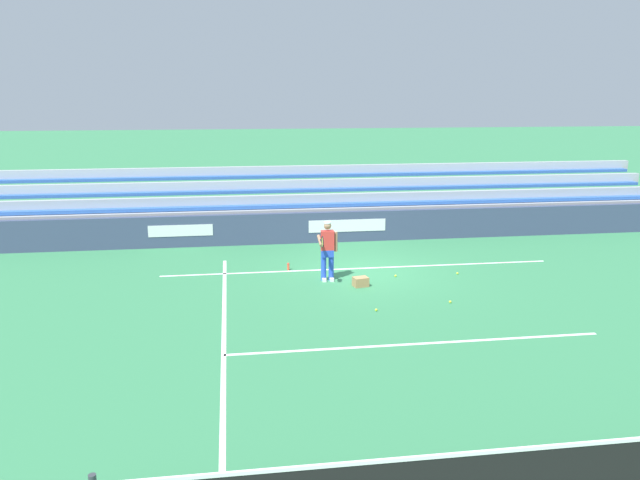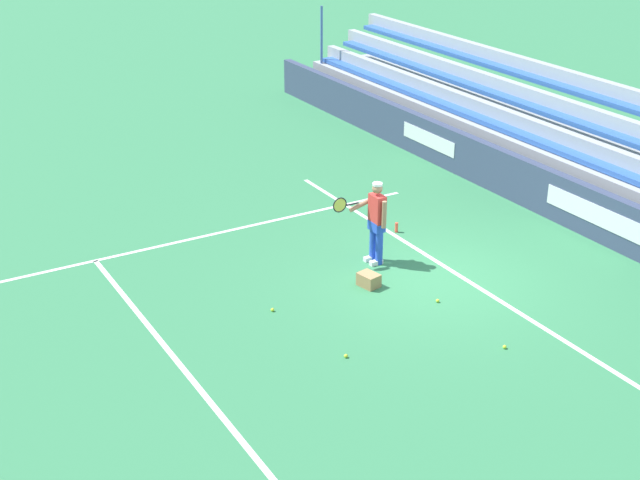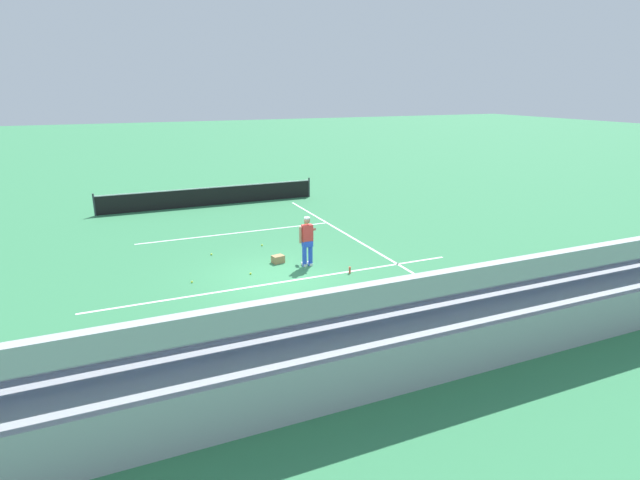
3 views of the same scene
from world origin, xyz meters
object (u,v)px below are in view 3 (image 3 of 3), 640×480
tennis_player (307,241)px  ball_box_cardboard (278,259)px  tennis_net (210,196)px  tennis_ball_far_right (211,254)px  tennis_ball_midcourt (192,282)px  water_bottle (350,270)px  tennis_ball_by_box (251,274)px  tennis_ball_near_player (262,245)px

tennis_player → ball_box_cardboard: (-0.83, 0.68, -0.76)m
tennis_net → tennis_ball_far_right: bearing=-101.3°
tennis_player → tennis_ball_midcourt: size_ratio=25.98×
water_bottle → tennis_ball_midcourt: bearing=166.4°
tennis_ball_by_box → tennis_ball_near_player: bearing=66.2°
ball_box_cardboard → tennis_ball_by_box: size_ratio=6.06×
tennis_ball_near_player → water_bottle: size_ratio=0.30×
water_bottle → tennis_net: size_ratio=0.02×
tennis_player → water_bottle: bearing=-51.0°
tennis_player → tennis_ball_by_box: tennis_player is taller
tennis_ball_near_player → tennis_ball_far_right: same height
tennis_player → tennis_ball_by_box: size_ratio=25.98×
tennis_ball_by_box → water_bottle: (3.03, -1.17, 0.08)m
tennis_ball_far_right → water_bottle: water_bottle is taller
tennis_player → tennis_ball_midcourt: (-3.92, -0.05, -0.86)m
tennis_ball_near_player → tennis_net: size_ratio=0.01×
tennis_player → ball_box_cardboard: bearing=140.6°
tennis_ball_far_right → tennis_ball_near_player: bearing=9.2°
tennis_ball_far_right → tennis_net: size_ratio=0.01×
ball_box_cardboard → tennis_ball_by_box: ball_box_cardboard is taller
tennis_ball_near_player → tennis_net: 7.74m
tennis_ball_far_right → tennis_ball_midcourt: 2.71m
tennis_ball_far_right → tennis_net: (1.61, 8.04, 0.46)m
tennis_ball_far_right → tennis_ball_by_box: 2.60m
tennis_player → tennis_ball_far_right: (-2.80, 2.42, -0.86)m
tennis_ball_far_right → tennis_player: bearing=-40.8°
ball_box_cardboard → tennis_ball_by_box: 1.42m
ball_box_cardboard → water_bottle: bearing=-46.3°
tennis_ball_near_player → tennis_ball_by_box: 3.08m
tennis_ball_near_player → tennis_ball_midcourt: size_ratio=1.00×
water_bottle → tennis_player: bearing=129.0°
tennis_ball_midcourt → tennis_ball_by_box: bearing=-0.5°
tennis_ball_far_right → water_bottle: size_ratio=0.30×
tennis_ball_near_player → tennis_ball_midcourt: bearing=-138.2°
tennis_player → tennis_ball_near_player: size_ratio=25.98×
ball_box_cardboard → tennis_ball_far_right: 2.63m
tennis_player → water_bottle: tennis_player is taller
tennis_ball_far_right → tennis_net: tennis_net is taller
tennis_ball_midcourt → ball_box_cardboard: bearing=13.3°
tennis_player → tennis_ball_near_player: 2.98m
tennis_player → tennis_ball_far_right: size_ratio=25.98×
tennis_player → tennis_ball_near_player: bearing=106.0°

